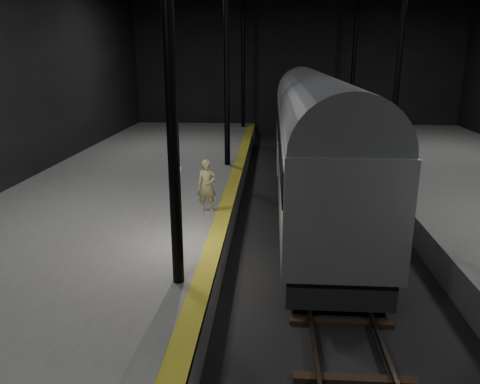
{
  "coord_description": "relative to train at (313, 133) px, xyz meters",
  "views": [
    {
      "loc": [
        -1.69,
        -13.74,
        6.09
      ],
      "look_at": [
        -2.65,
        0.04,
        2.0
      ],
      "focal_mm": 35.0,
      "sensor_mm": 36.0,
      "label": 1
    }
  ],
  "objects": [
    {
      "name": "tactile_strip",
      "position": [
        -3.25,
        -5.79,
        -1.92
      ],
      "size": [
        0.5,
        43.8,
        0.01
      ],
      "primitive_type": "cube",
      "color": "olive",
      "rests_on": "platform_left"
    },
    {
      "name": "track",
      "position": [
        0.0,
        -5.79,
        -2.85
      ],
      "size": [
        2.4,
        43.0,
        0.24
      ],
      "color": "#3F3328",
      "rests_on": "ground"
    },
    {
      "name": "woman",
      "position": [
        -3.83,
        -4.66,
        -1.04
      ],
      "size": [
        0.65,
        0.43,
        1.75
      ],
      "primitive_type": "imported",
      "rotation": [
        0.0,
        0.0,
        0.02
      ],
      "color": "#8D8156",
      "rests_on": "platform_left"
    },
    {
      "name": "train",
      "position": [
        0.0,
        0.0,
        0.0
      ],
      "size": [
        2.93,
        19.58,
        5.23
      ],
      "color": "#9FA2A7",
      "rests_on": "ground"
    },
    {
      "name": "ground",
      "position": [
        0.0,
        -5.79,
        -2.92
      ],
      "size": [
        44.0,
        44.0,
        0.0
      ],
      "primitive_type": "plane",
      "color": "black",
      "rests_on": "ground"
    },
    {
      "name": "platform_left",
      "position": [
        -7.5,
        -5.79,
        -2.42
      ],
      "size": [
        9.0,
        43.8,
        1.0
      ],
      "primitive_type": "cube",
      "color": "#585855",
      "rests_on": "ground"
    }
  ]
}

